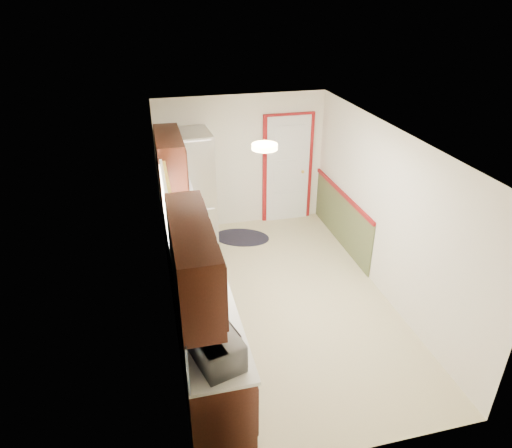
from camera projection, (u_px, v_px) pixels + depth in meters
room_shell at (282, 225)px, 6.00m from camera, size 3.20×5.20×2.52m
kitchen_run at (193, 275)px, 5.67m from camera, size 0.63×4.00×2.20m
back_wall_trim at (299, 179)px, 8.26m from camera, size 1.12×2.30×2.08m
ceiling_fixture at (265, 147)px, 5.23m from camera, size 0.30×0.30×0.06m
microwave at (216, 345)px, 4.10m from camera, size 0.45×0.62×0.38m
refrigerator at (188, 189)px, 7.66m from camera, size 0.85×0.83×1.94m
rug at (242, 237)px, 8.16m from camera, size 1.16×0.97×0.01m
cooktop at (182, 207)px, 7.07m from camera, size 0.46×0.55×0.02m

